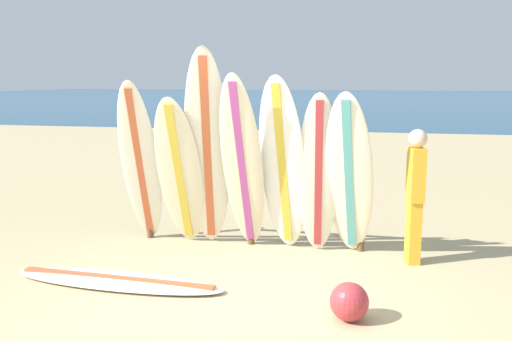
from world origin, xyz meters
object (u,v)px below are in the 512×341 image
Objects in this scene: surfboard_leaning_center_left at (207,152)px; surfboard_leaning_far_right at (349,176)px; beachgoer_standing at (415,191)px; surfboard_leaning_left at (180,173)px; surfboard_lying_on_sand at (116,280)px; surfboard_rack at (251,187)px; beach_ball at (349,302)px; surfboard_leaning_far_left at (140,164)px; surfboard_leaning_center_right at (283,166)px; surfboard_leaning_center at (243,165)px; surfboard_leaning_right at (319,175)px.

surfboard_leaning_far_right is (1.73, 0.05, -0.25)m from surfboard_leaning_center_left.
surfboard_leaning_center_left is 2.52m from beachgoer_standing.
surfboard_leaning_left is 1.64m from surfboard_lying_on_sand.
surfboard_rack is 2.15m from surfboard_lying_on_sand.
surfboard_leaning_far_right reaches higher than beach_ball.
surfboard_leaning_center_left reaches higher than surfboard_leaning_far_left.
surfboard_leaning_far_right is (0.80, -0.02, -0.09)m from surfboard_leaning_center_right.
surfboard_leaning_left is at bearing 0.50° from surfboard_leaning_far_left.
surfboard_leaning_far_left is 1.69m from surfboard_lying_on_sand.
surfboard_leaning_center is 1.01× the size of surfboard_leaning_center_right.
surfboard_rack is 0.67m from surfboard_leaning_center_right.
surfboard_leaning_far_left is 3.39m from beachgoer_standing.
surfboard_leaning_far_left is 1.07× the size of surfboard_leaning_right.
surfboard_leaning_center_right is (1.30, 0.05, 0.12)m from surfboard_leaning_left.
surfboard_leaning_far_left is at bearing 101.53° from surfboard_lying_on_sand.
surfboard_leaning_center is 1.10× the size of surfboard_leaning_far_right.
surfboard_leaning_center is 1.41× the size of beachgoer_standing.
surfboard_rack is 0.98m from surfboard_leaning_right.
surfboard_rack is 1.50× the size of surfboard_leaning_left.
surfboard_leaning_far_left is 6.11× the size of beach_ball.
beach_ball is at bearing -31.89° from surfboard_leaning_far_left.
surfboard_leaning_right is 5.70× the size of beach_ball.
surfboard_leaning_center_right is at bearing 179.89° from beachgoer_standing.
surfboard_leaning_far_right is 0.77m from beachgoer_standing.
surfboard_leaning_center_left reaches higher than surfboard_leaning_far_right.
surfboard_leaning_center is 0.92× the size of surfboard_lying_on_sand.
surfboard_rack reaches higher than beach_ball.
beachgoer_standing reaches higher than surfboard_lying_on_sand.
beachgoer_standing is (1.12, -0.03, -0.13)m from surfboard_leaning_right.
beachgoer_standing is at bearing -9.55° from surfboard_rack.
surfboard_rack is at bearing 57.32° from surfboard_lying_on_sand.
surfboard_leaning_far_left reaches higher than surfboard_leaning_far_right.
beach_ball is (0.10, -1.73, -0.84)m from surfboard_leaning_far_right.
surfboard_leaning_center_right is (1.83, 0.05, 0.03)m from surfboard_leaning_far_left.
surfboard_leaning_center_right is at bearing -177.08° from surfboard_leaning_right.
surfboard_leaning_right is 2.61m from surfboard_lying_on_sand.
surfboard_leaning_far_right is (2.62, 0.03, -0.06)m from surfboard_leaning_far_left.
surfboard_lying_on_sand is (0.27, -1.30, -1.04)m from surfboard_leaning_far_left.
surfboard_rack is 1.46× the size of surfboard_leaning_right.
surfboard_leaning_center_left is at bearing 137.47° from beach_ball.
surfboard_leaning_center is at bearing -177.35° from beachgoer_standing.
surfboard_leaning_center reaches higher than beachgoer_standing.
surfboard_leaning_left is 0.81× the size of surfboard_lying_on_sand.
surfboard_leaning_center is at bearing -1.81° from surfboard_leaning_far_left.
surfboard_leaning_left is 1.31m from surfboard_leaning_center_right.
surfboard_leaning_center_right reaches higher than beachgoer_standing.
surfboard_leaning_right is (0.90, -0.32, 0.24)m from surfboard_rack.
surfboard_leaning_center is at bearing 49.44° from surfboard_lying_on_sand.
surfboard_leaning_center_left is 7.18× the size of beach_ball.
beach_ball is at bearing -110.54° from beachgoer_standing.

